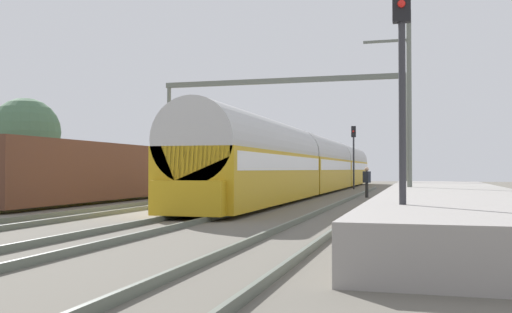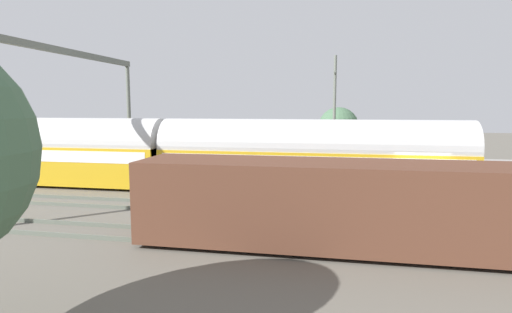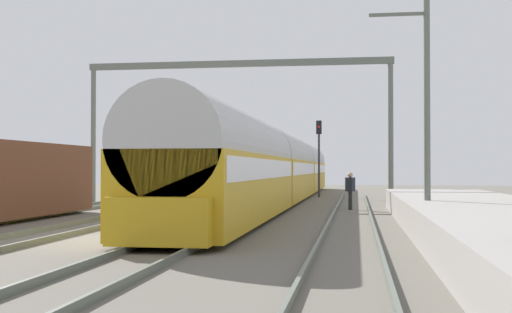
% 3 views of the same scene
% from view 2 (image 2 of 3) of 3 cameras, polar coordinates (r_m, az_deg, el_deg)
% --- Properties ---
extents(ground, '(120.00, 120.00, 0.00)m').
position_cam_2_polar(ground, '(20.80, 21.80, -6.56)').
color(ground, '#625D53').
extents(track_far_west, '(1.52, 60.00, 0.16)m').
position_cam_2_polar(track_far_west, '(14.85, 26.37, -11.81)').
color(track_far_west, '#5B6257').
rests_on(track_far_west, ground).
extents(track_west, '(1.51, 60.00, 0.16)m').
position_cam_2_polar(track_west, '(18.78, 23.00, -7.79)').
color(track_west, '#5B6257').
rests_on(track_west, ground).
extents(track_east, '(1.51, 60.00, 0.16)m').
position_cam_2_polar(track_east, '(22.80, 20.84, -5.16)').
color(track_east, '#5B6257').
rests_on(track_east, ground).
extents(track_far_east, '(1.52, 60.00, 0.16)m').
position_cam_2_polar(track_far_east, '(26.88, 19.34, -3.32)').
color(track_far_east, '#5B6257').
rests_on(track_far_east, ground).
extents(platform, '(4.40, 28.00, 0.90)m').
position_cam_2_polar(platform, '(30.36, 14.62, -1.31)').
color(platform, gray).
rests_on(platform, ground).
extents(passenger_train, '(2.93, 49.20, 3.82)m').
position_cam_2_polar(passenger_train, '(28.37, -27.63, 0.66)').
color(passenger_train, gold).
rests_on(passenger_train, ground).
extents(freight_car, '(2.80, 13.00, 2.70)m').
position_cam_2_polar(freight_car, '(13.95, 10.71, -6.45)').
color(freight_car, '#563323').
rests_on(freight_car, ground).
extents(person_crossing, '(0.46, 0.43, 1.73)m').
position_cam_2_polar(person_crossing, '(28.13, -9.47, -0.63)').
color(person_crossing, black).
rests_on(person_crossing, ground).
extents(catenary_gantry, '(17.02, 0.28, 7.86)m').
position_cam_2_polar(catenary_gantry, '(24.93, -26.20, 9.12)').
color(catenary_gantry, slate).
rests_on(catenary_gantry, ground).
extents(catenary_pole_east_mid, '(1.90, 0.20, 8.00)m').
position_cam_2_polar(catenary_pole_east_mid, '(28.55, 10.63, 5.74)').
color(catenary_pole_east_mid, slate).
rests_on(catenary_pole_east_mid, ground).
extents(tree_east_background, '(3.23, 3.23, 4.59)m').
position_cam_2_polar(tree_east_background, '(34.29, 11.19, 3.91)').
color(tree_east_background, '#4C3826').
rests_on(tree_east_background, ground).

